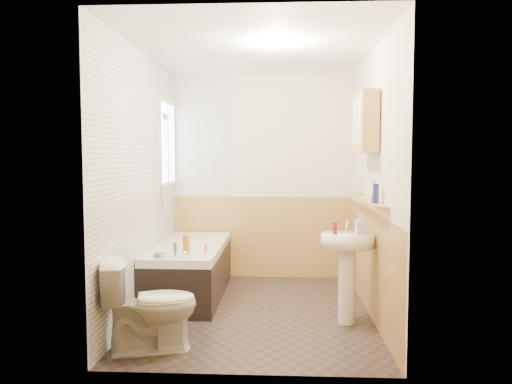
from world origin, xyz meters
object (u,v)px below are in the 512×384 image
(sink, at_px, (347,259))
(pine_shelf, at_px, (368,201))
(bathtub, at_px, (190,269))
(medicine_cabinet, at_px, (365,123))
(toilet, at_px, (150,305))

(sink, distance_m, pine_shelf, 0.57)
(bathtub, xyz_separation_m, medicine_cabinet, (1.74, -0.60, 1.51))
(pine_shelf, bearing_deg, medicine_cabinet, 123.98)
(toilet, bearing_deg, pine_shelf, -79.49)
(toilet, xyz_separation_m, sink, (1.60, 0.71, 0.23))
(toilet, distance_m, medicine_cabinet, 2.47)
(bathtub, distance_m, pine_shelf, 2.05)
(toilet, xyz_separation_m, medicine_cabinet, (1.77, 0.92, 1.45))
(medicine_cabinet, bearing_deg, toilet, -152.57)
(bathtub, xyz_separation_m, pine_shelf, (1.77, -0.64, 0.80))
(sink, xyz_separation_m, medicine_cabinet, (0.17, 0.21, 1.23))
(toilet, relative_size, sink, 0.79)
(pine_shelf, relative_size, medicine_cabinet, 2.24)
(bathtub, height_order, sink, sink)
(pine_shelf, xyz_separation_m, medicine_cabinet, (-0.03, 0.04, 0.71))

